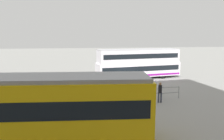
{
  "coord_description": "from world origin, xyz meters",
  "views": [
    {
      "loc": [
        5.86,
        23.9,
        5.45
      ],
      "look_at": [
        2.41,
        3.81,
        2.25
      ],
      "focal_mm": 34.09,
      "sensor_mm": 36.0,
      "label": 1
    }
  ],
  "objects": [
    {
      "name": "info_sign",
      "position": [
        5.96,
        7.93,
        1.64
      ],
      "size": [
        1.12,
        0.21,
        2.37
      ],
      "color": "slate",
      "rests_on": "ground"
    },
    {
      "name": "tram_yellow",
      "position": [
        8.14,
        12.91,
        1.82
      ],
      "size": [
        12.38,
        3.85,
        3.5
      ],
      "color": "#E5B70C",
      "rests_on": "ground"
    },
    {
      "name": "pedestrian_near_railing",
      "position": [
        4.89,
        5.46,
        0.96
      ],
      "size": [
        0.44,
        0.44,
        1.68
      ],
      "color": "#33384C",
      "rests_on": "ground"
    },
    {
      "name": "double_decker_bus",
      "position": [
        -2.25,
        -2.8,
        1.97
      ],
      "size": [
        11.31,
        4.03,
        3.86
      ],
      "color": "silver",
      "rests_on": "ground"
    },
    {
      "name": "ground_plane",
      "position": [
        0.0,
        0.0,
        0.0
      ],
      "size": [
        160.0,
        160.0,
        0.0
      ],
      "primitive_type": "plane",
      "color": "gray"
    },
    {
      "name": "pedestrian_crossing",
      "position": [
        -0.98,
        7.67,
        0.99
      ],
      "size": [
        0.36,
        0.35,
        1.72
      ],
      "color": "#33384C",
      "rests_on": "ground"
    },
    {
      "name": "pedestrian_railing",
      "position": [
        0.89,
        6.91,
        0.74
      ],
      "size": [
        8.11,
        0.34,
        1.08
      ],
      "color": "gray",
      "rests_on": "ground"
    }
  ]
}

